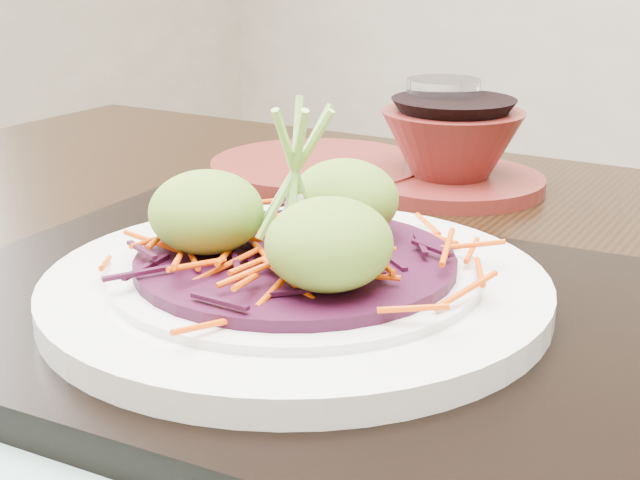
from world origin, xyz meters
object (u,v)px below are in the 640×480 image
Objects in this scene: dining_table at (395,458)px; serving_tray at (296,317)px; water_glass at (442,131)px; terracotta_side_plate at (318,168)px; terracotta_bowl_set at (451,154)px; white_plate at (296,285)px.

serving_tray is (-0.02, -0.07, 0.11)m from dining_table.
terracotta_side_plate is at bearing -151.60° from water_glass.
terracotta_side_plate is at bearing 130.18° from dining_table.
serving_tray is 2.11× the size of terracotta_side_plate.
water_glass reaches higher than terracotta_bowl_set.
water_glass reaches higher than serving_tray.
water_glass is (0.10, 0.05, 0.04)m from terracotta_side_plate.
dining_table is 6.78× the size of terracotta_bowl_set.
water_glass is 0.03m from terracotta_bowl_set.
terracotta_side_plate is (-0.23, 0.20, 0.11)m from dining_table.
terracotta_bowl_set reaches higher than dining_table.
terracotta_bowl_set is (-0.09, 0.31, -0.00)m from white_plate.
terracotta_side_plate is 0.12m from water_glass.
terracotta_side_plate reaches higher than dining_table.
white_plate reaches higher than serving_tray.
serving_tray is 1.54× the size of white_plate.
white_plate is 0.35m from water_glass.
dining_table is at bearing -65.07° from terracotta_bowl_set.
dining_table is 6.91× the size of terracotta_side_plate.
serving_tray is 0.02m from white_plate.
terracotta_bowl_set is at bearing 106.78° from white_plate.
terracotta_bowl_set reaches higher than terracotta_side_plate.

